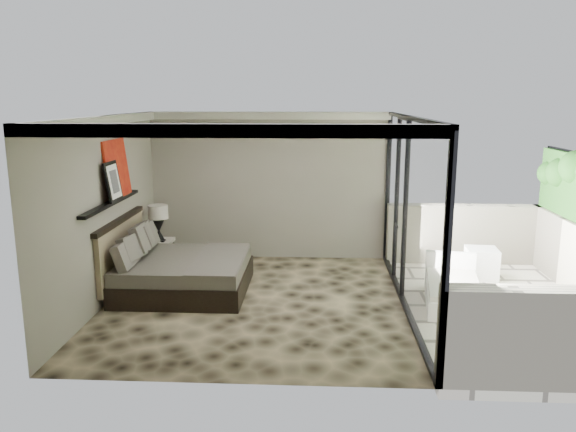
{
  "coord_description": "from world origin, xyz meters",
  "views": [
    {
      "loc": [
        0.93,
        -8.06,
        3.05
      ],
      "look_at": [
        0.48,
        0.4,
        1.27
      ],
      "focal_mm": 35.0,
      "sensor_mm": 36.0,
      "label": 1
    }
  ],
  "objects_px": {
    "nightstand": "(159,254)",
    "ottoman": "(481,263)",
    "bed": "(178,271)",
    "lounger": "(453,291)",
    "table_lamp": "(158,218)"
  },
  "relations": [
    {
      "from": "nightstand",
      "to": "lounger",
      "type": "xyz_separation_m",
      "value": [
        4.94,
        -1.57,
        -0.05
      ]
    },
    {
      "from": "bed",
      "to": "table_lamp",
      "type": "xyz_separation_m",
      "value": [
        -0.63,
        1.21,
        0.6
      ]
    },
    {
      "from": "bed",
      "to": "table_lamp",
      "type": "bearing_deg",
      "value": 117.76
    },
    {
      "from": "lounger",
      "to": "table_lamp",
      "type": "bearing_deg",
      "value": 171.55
    },
    {
      "from": "nightstand",
      "to": "ottoman",
      "type": "bearing_deg",
      "value": 7.95
    },
    {
      "from": "table_lamp",
      "to": "bed",
      "type": "bearing_deg",
      "value": -62.24
    },
    {
      "from": "bed",
      "to": "table_lamp",
      "type": "relative_size",
      "value": 3.14
    },
    {
      "from": "ottoman",
      "to": "lounger",
      "type": "relative_size",
      "value": 0.31
    },
    {
      "from": "nightstand",
      "to": "lounger",
      "type": "relative_size",
      "value": 0.29
    },
    {
      "from": "table_lamp",
      "to": "lounger",
      "type": "distance_m",
      "value": 5.2
    },
    {
      "from": "table_lamp",
      "to": "ottoman",
      "type": "relative_size",
      "value": 1.26
    },
    {
      "from": "bed",
      "to": "lounger",
      "type": "xyz_separation_m",
      "value": [
        4.28,
        -0.32,
        -0.14
      ]
    },
    {
      "from": "bed",
      "to": "nightstand",
      "type": "xyz_separation_m",
      "value": [
        -0.66,
        1.24,
        -0.09
      ]
    },
    {
      "from": "lounger",
      "to": "nightstand",
      "type": "bearing_deg",
      "value": 171.24
    },
    {
      "from": "bed",
      "to": "lounger",
      "type": "relative_size",
      "value": 1.22
    }
  ]
}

